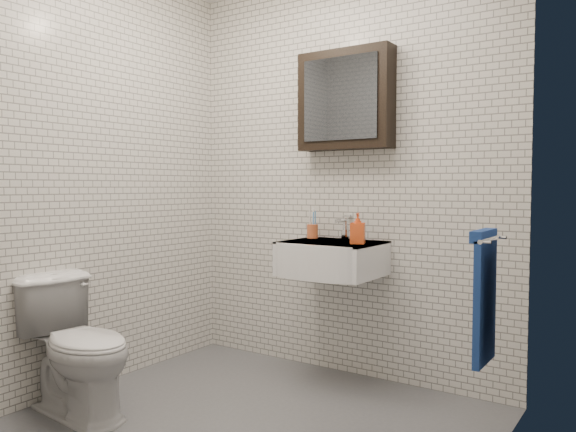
{
  "coord_description": "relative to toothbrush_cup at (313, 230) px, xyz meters",
  "views": [
    {
      "loc": [
        1.68,
        -2.11,
        1.18
      ],
      "look_at": [
        -0.05,
        0.45,
        1.01
      ],
      "focal_mm": 35.0,
      "sensor_mm": 36.0,
      "label": 1
    }
  ],
  "objects": [
    {
      "name": "ground",
      "position": [
        0.16,
        -0.9,
        -0.89
      ],
      "size": [
        2.2,
        2.0,
        0.01
      ],
      "primitive_type": "cube",
      "color": "#53555B",
      "rests_on": "ground"
    },
    {
      "name": "room_shell",
      "position": [
        0.16,
        -0.9,
        0.57
      ],
      "size": [
        2.22,
        2.02,
        2.51
      ],
      "color": "silver",
      "rests_on": "ground"
    },
    {
      "name": "washbasin",
      "position": [
        0.21,
        -0.17,
        -0.14
      ],
      "size": [
        0.55,
        0.5,
        0.2
      ],
      "color": "white",
      "rests_on": "room_shell"
    },
    {
      "name": "faucet",
      "position": [
        0.21,
        0.03,
        0.02
      ],
      "size": [
        0.06,
        0.2,
        0.15
      ],
      "color": "silver",
      "rests_on": "washbasin"
    },
    {
      "name": "mirror_cabinet",
      "position": [
        0.21,
        0.03,
        0.8
      ],
      "size": [
        0.6,
        0.15,
        0.6
      ],
      "color": "black",
      "rests_on": "room_shell"
    },
    {
      "name": "towel_rail",
      "position": [
        1.21,
        -0.55,
        -0.17
      ],
      "size": [
        0.09,
        0.3,
        0.58
      ],
      "color": "silver",
      "rests_on": "room_shell"
    },
    {
      "name": "toothbrush_cup",
      "position": [
        0.0,
        0.0,
        0.0
      ],
      "size": [
        0.09,
        0.09,
        0.19
      ],
      "rotation": [
        0.0,
        0.0,
        -0.34
      ],
      "color": "#CC5F33",
      "rests_on": "washbasin"
    },
    {
      "name": "soap_bottle",
      "position": [
        0.4,
        -0.16,
        0.04
      ],
      "size": [
        0.1,
        0.1,
        0.18
      ],
      "primitive_type": "imported",
      "rotation": [
        0.0,
        0.0,
        0.35
      ],
      "color": "orange",
      "rests_on": "washbasin"
    },
    {
      "name": "toilet",
      "position": [
        -0.64,
        -1.26,
        -0.54
      ],
      "size": [
        0.73,
        0.46,
        0.71
      ],
      "primitive_type": "imported",
      "rotation": [
        0.0,
        0.0,
        1.48
      ],
      "color": "white",
      "rests_on": "ground"
    }
  ]
}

